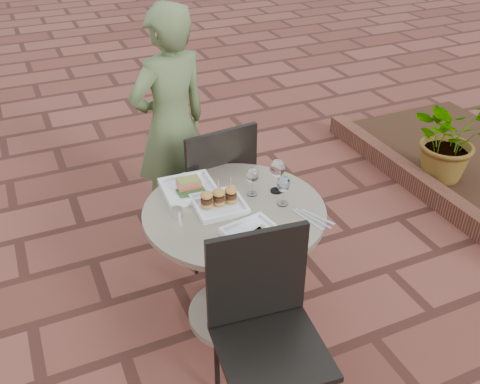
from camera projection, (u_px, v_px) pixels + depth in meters
name	position (u px, v px, depth m)	size (l,w,h in m)	color
ground	(269.00, 308.00, 3.05)	(60.00, 60.00, 0.00)	brown
cafe_table	(235.00, 248.00, 2.75)	(0.90, 0.90, 0.73)	gray
chair_far	(214.00, 182.00, 3.16)	(0.49, 0.49, 0.93)	black
chair_near	(265.00, 318.00, 2.25)	(0.49, 0.49, 0.93)	black
diner	(171.00, 126.00, 3.33)	(0.55, 0.36, 1.52)	#4A5D33
plate_salmon	(189.00, 188.00, 2.74)	(0.28, 0.28, 0.07)	white
plate_sliders	(219.00, 201.00, 2.61)	(0.25, 0.25, 0.16)	white
plate_tuna	(254.00, 235.00, 2.41)	(0.27, 0.27, 0.03)	white
wine_glass_right	(284.00, 185.00, 2.59)	(0.07, 0.07, 0.16)	white
wine_glass_mid	(252.00, 176.00, 2.67)	(0.06, 0.06, 0.15)	white
wine_glass_far	(277.00, 169.00, 2.68)	(0.08, 0.08, 0.18)	white
steel_ramekin	(177.00, 212.00, 2.55)	(0.06, 0.06, 0.04)	silver
cutlery_set	(313.00, 218.00, 2.54)	(0.10, 0.22, 0.00)	silver
planter_curb	(451.00, 206.00, 3.79)	(0.12, 3.00, 0.15)	brown
potted_plant_a	(451.00, 137.00, 3.99)	(0.61, 0.53, 0.68)	#33662D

